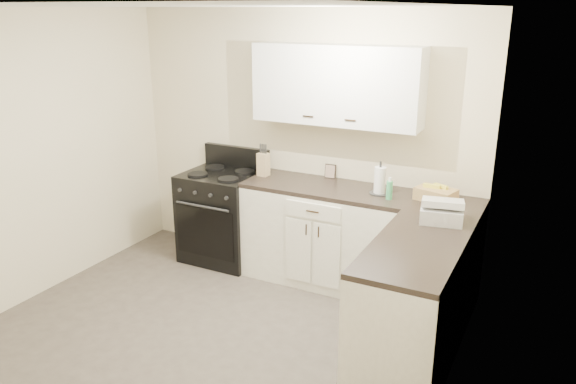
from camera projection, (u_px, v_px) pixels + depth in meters
The scene contains 19 objects.
floor at pixel (197, 347), 4.32m from camera, with size 3.60×3.60×0.00m, color #473F38.
ceiling at pixel (177, 6), 3.55m from camera, with size 3.60×3.60×0.00m, color white.
wall_back at pixel (300, 142), 5.46m from camera, with size 3.60×3.60×0.00m, color beige.
wall_right at pixel (448, 239), 3.16m from camera, with size 3.60×3.60×0.00m, color beige.
wall_left at pixel (15, 163), 4.72m from camera, with size 3.60×3.60×0.00m, color beige.
base_cabinets_back at pixel (326, 236), 5.27m from camera, with size 1.55×0.60×0.90m, color white.
base_cabinets_right at pixel (423, 290), 4.25m from camera, with size 0.60×1.90×0.90m, color white.
countertop_back at pixel (328, 188), 5.12m from camera, with size 1.55×0.60×0.04m, color black.
countertop_right at pixel (427, 233), 4.11m from camera, with size 0.60×1.90×0.04m, color black.
upper_cabinets at pixel (336, 85), 4.97m from camera, with size 1.55×0.30×0.70m, color silver.
stove at pixel (223, 216), 5.74m from camera, with size 0.75×0.64×0.91m, color black.
knife_block at pixel (263, 164), 5.42m from camera, with size 0.10×0.09×0.22m, color tan.
paper_towel at pixel (380, 181), 4.88m from camera, with size 0.10×0.10×0.24m, color white.
soap_bottle at pixel (389, 190), 4.75m from camera, with size 0.05×0.05×0.16m, color #41AB67.
picture_frame at pixel (330, 171), 5.35m from camera, with size 0.11×0.01×0.13m, color black.
wicker_basket at pixel (436, 194), 4.73m from camera, with size 0.32×0.21×0.11m, color tan.
countertop_grill at pixel (441, 214), 4.27m from camera, with size 0.31×0.29×0.11m, color silver.
oven_mitt_near at pixel (364, 301), 4.02m from camera, with size 0.02×0.16×0.28m, color black.
oven_mitt_far at pixel (369, 296), 4.14m from camera, with size 0.02×0.15×0.26m, color black.
Camera 1 is at (2.33, -3.01, 2.48)m, focal length 35.00 mm.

